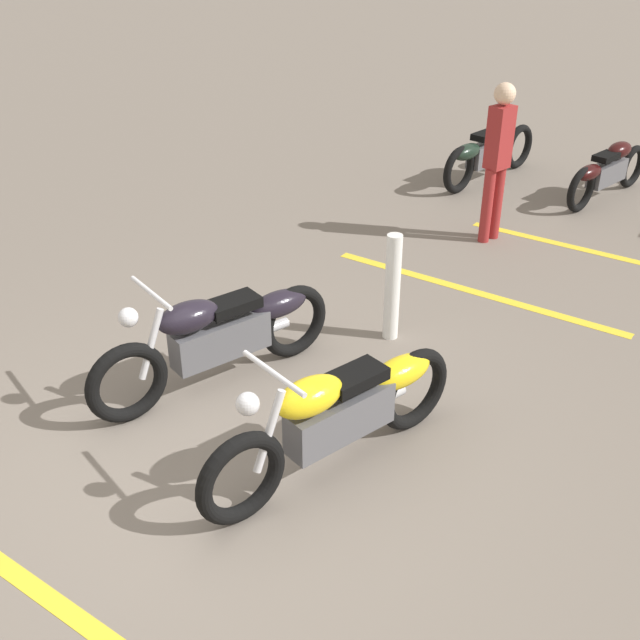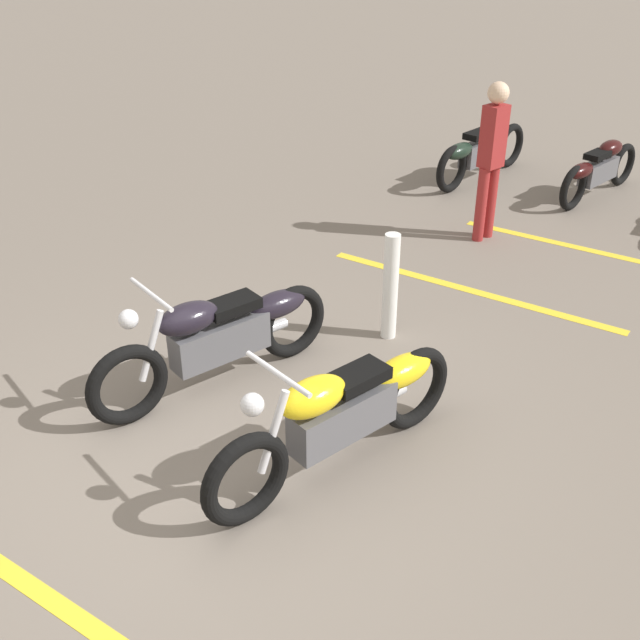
{
  "view_description": "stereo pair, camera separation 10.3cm",
  "coord_description": "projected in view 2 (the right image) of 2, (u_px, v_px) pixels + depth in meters",
  "views": [
    {
      "loc": [
        -2.81,
        -3.24,
        3.6
      ],
      "look_at": [
        1.28,
        0.0,
        0.65
      ],
      "focal_mm": 42.74,
      "sensor_mm": 36.0,
      "label": 1
    },
    {
      "loc": [
        -2.87,
        -3.16,
        3.6
      ],
      "look_at": [
        1.28,
        0.0,
        0.65
      ],
      "focal_mm": 42.74,
      "sensor_mm": 36.0,
      "label": 2
    }
  ],
  "objects": [
    {
      "name": "bystander_near_row",
      "position": [
        491.0,
        155.0,
        8.54
      ],
      "size": [
        0.3,
        0.25,
        1.81
      ],
      "rotation": [
        0.0,
        0.0,
        1.37
      ],
      "color": "maroon",
      "rests_on": "ground"
    },
    {
      "name": "parking_stripe_far",
      "position": [
        598.0,
        252.0,
        8.67
      ],
      "size": [
        0.32,
        3.2,
        0.01
      ],
      "primitive_type": "cube",
      "rotation": [
        0.0,
        0.0,
        1.63
      ],
      "color": "yellow",
      "rests_on": "ground"
    },
    {
      "name": "motorcycle_row_center",
      "position": [
        481.0,
        150.0,
        10.63
      ],
      "size": [
        2.14,
        0.39,
        0.81
      ],
      "rotation": [
        0.0,
        0.0,
        -0.11
      ],
      "color": "black",
      "rests_on": "ground"
    },
    {
      "name": "parking_stripe_mid",
      "position": [
        469.0,
        290.0,
        7.85
      ],
      "size": [
        0.32,
        3.2,
        0.01
      ],
      "primitive_type": "cube",
      "rotation": [
        0.0,
        0.0,
        1.63
      ],
      "color": "yellow",
      "rests_on": "ground"
    },
    {
      "name": "bollard_post",
      "position": [
        390.0,
        287.0,
        6.8
      ],
      "size": [
        0.14,
        0.14,
        1.02
      ],
      "primitive_type": "cylinder",
      "color": "white",
      "rests_on": "ground"
    },
    {
      "name": "motorcycle_dark_foreground",
      "position": [
        221.0,
        335.0,
        6.15
      ],
      "size": [
        2.19,
        0.77,
        1.04
      ],
      "rotation": [
        0.0,
        0.0,
        2.89
      ],
      "color": "black",
      "rests_on": "ground"
    },
    {
      "name": "parking_stripe_near",
      "position": [
        111.0,
        640.0,
        4.19
      ],
      "size": [
        0.32,
        3.2,
        0.01
      ],
      "primitive_type": "cube",
      "rotation": [
        0.0,
        0.0,
        1.63
      ],
      "color": "yellow",
      "rests_on": "ground"
    },
    {
      "name": "motorcycle_bright_foreground",
      "position": [
        344.0,
        412.0,
        5.25
      ],
      "size": [
        2.2,
        0.72,
        1.04
      ],
      "rotation": [
        0.0,
        0.0,
        2.93
      ],
      "color": "black",
      "rests_on": "ground"
    },
    {
      "name": "motorcycle_row_left",
      "position": [
        598.0,
        169.0,
        10.02
      ],
      "size": [
        1.93,
        0.39,
        0.73
      ],
      "rotation": [
        0.0,
        0.0,
        -0.14
      ],
      "color": "black",
      "rests_on": "ground"
    },
    {
      "name": "ground_plane",
      "position": [
        211.0,
        470.0,
        5.42
      ],
      "size": [
        60.0,
        60.0,
        0.0
      ],
      "primitive_type": "plane",
      "color": "slate"
    }
  ]
}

